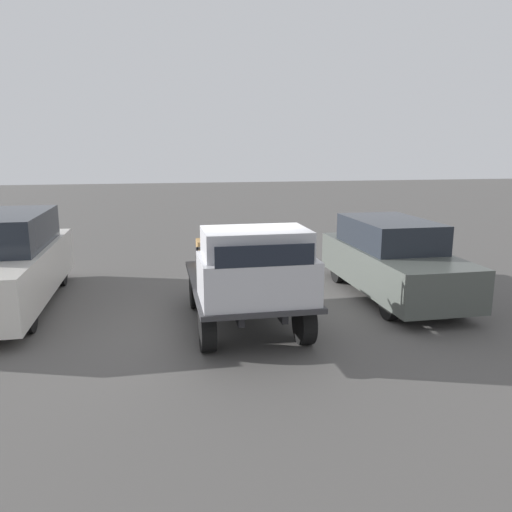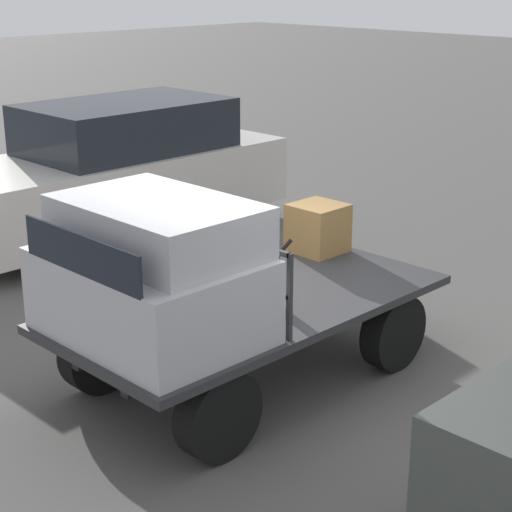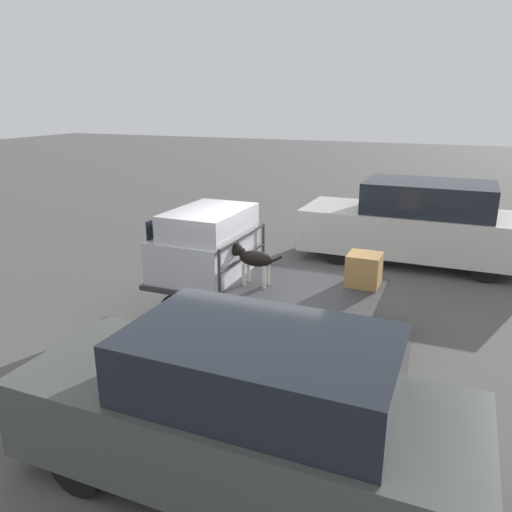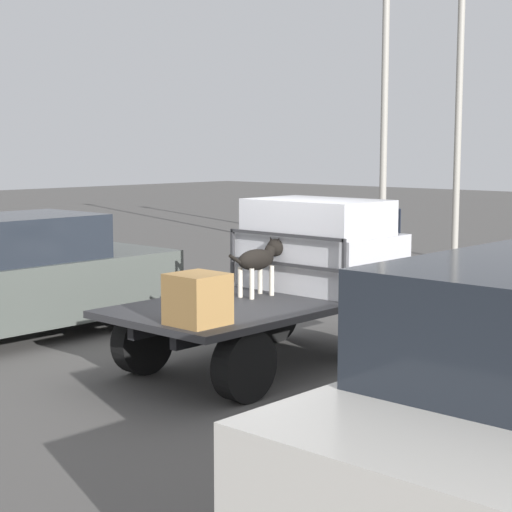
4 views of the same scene
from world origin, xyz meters
TOP-DOWN VIEW (x-y plane):
  - ground_plane at (0.00, 0.00)m, footprint 80.00×80.00m
  - flatbed_truck at (0.00, 0.00)m, footprint 3.74×1.95m
  - truck_cab at (1.13, 0.00)m, footprint 1.32×1.83m
  - truck_headboard at (0.43, 0.00)m, footprint 0.04×1.83m
  - dog at (0.21, 0.20)m, footprint 0.97×0.26m
  - cargo_crate at (-1.51, -0.49)m, footprint 0.53×0.53m
  - parked_sedan at (-1.15, 3.50)m, footprint 4.51×1.71m
  - light_pole_near at (8.98, 4.40)m, footprint 0.36×0.36m
  - light_pole_far at (10.34, 3.28)m, footprint 0.35×0.35m

SIDE VIEW (x-z plane):
  - ground_plane at x=0.00m, z-range 0.00..0.00m
  - flatbed_truck at x=0.00m, z-range 0.18..1.00m
  - parked_sedan at x=-1.15m, z-range 0.00..1.70m
  - cargo_crate at x=-1.51m, z-range 0.82..1.35m
  - dog at x=0.21m, z-range 0.92..1.63m
  - truck_headboard at x=0.43m, z-range 0.95..1.71m
  - truck_cab at x=1.13m, z-range 0.79..1.94m
  - light_pole_far at x=10.34m, z-range 0.56..7.65m
  - light_pole_near at x=8.98m, z-range 0.63..8.53m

